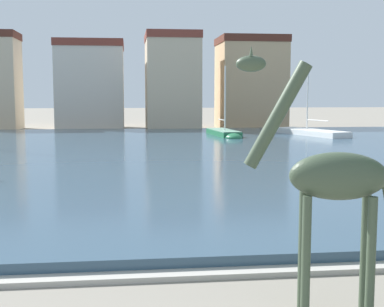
% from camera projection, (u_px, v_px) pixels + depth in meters
% --- Properties ---
extents(harbor_water, '(83.48, 44.39, 0.36)m').
position_uv_depth(harbor_water, '(130.00, 154.00, 33.40)').
color(harbor_water, '#334C60').
rests_on(harbor_water, ground).
extents(quay_edge_coping, '(83.48, 0.50, 0.12)m').
position_uv_depth(quay_edge_coping, '(133.00, 277.00, 11.26)').
color(quay_edge_coping, '#ADA89E').
rests_on(quay_edge_coping, ground).
extents(giraffe_statue, '(2.69, 0.94, 4.72)m').
position_uv_depth(giraffe_statue, '(330.00, 181.00, 9.20)').
color(giraffe_statue, '#3D4C38').
rests_on(giraffe_statue, ground).
extents(sailboat_white, '(4.85, 9.40, 5.84)m').
position_uv_depth(sailboat_white, '(305.00, 134.00, 47.27)').
color(sailboat_white, white).
rests_on(sailboat_white, ground).
extents(sailboat_green, '(2.18, 6.88, 6.31)m').
position_uv_depth(sailboat_green, '(225.00, 135.00, 45.54)').
color(sailboat_green, '#236B42').
rests_on(sailboat_green, ground).
extents(townhouse_wide_warehouse, '(7.43, 7.62, 9.80)m').
position_uv_depth(townhouse_wide_warehouse, '(91.00, 85.00, 59.87)').
color(townhouse_wide_warehouse, beige).
rests_on(townhouse_wide_warehouse, ground).
extents(townhouse_corner_house, '(5.75, 7.66, 10.47)m').
position_uv_depth(townhouse_corner_house, '(172.00, 82.00, 58.11)').
color(townhouse_corner_house, '#C6B293').
rests_on(townhouse_corner_house, ground).
extents(townhouse_end_terrace, '(7.44, 6.89, 10.40)m').
position_uv_depth(townhouse_end_terrace, '(251.00, 83.00, 61.11)').
color(townhouse_end_terrace, tan).
rests_on(townhouse_end_terrace, ground).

